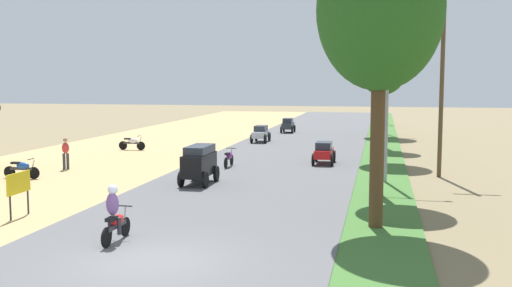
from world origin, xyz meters
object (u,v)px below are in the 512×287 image
median_tree_nearest (380,11)px  median_tree_fifth (383,68)px  pedestrian_on_shoulder (66,152)px  streetlamp_far (384,78)px  streetlamp_mid (385,80)px  parked_motorbike_third (22,168)px  motorbike_foreground_rider (115,215)px  car_hatchback_charcoal (288,125)px  parked_motorbike_fourth (132,142)px  motorbike_ahead_second (229,157)px  streetlamp_near (387,81)px  car_van_black (199,162)px  median_tree_third (382,48)px  car_sedan_red (324,152)px  utility_pole_near (442,74)px  street_signboard (19,186)px  median_tree_fourth (386,50)px  median_tree_second (382,9)px  car_sedan_silver (261,133)px

median_tree_nearest → median_tree_fifth: (0.14, 30.56, -1.17)m
pedestrian_on_shoulder → streetlamp_far: (15.85, 36.35, 3.79)m
pedestrian_on_shoulder → streetlamp_mid: size_ratio=0.21×
parked_motorbike_third → median_tree_fifth: 29.83m
parked_motorbike_third → motorbike_foreground_rider: (8.94, -9.39, 0.30)m
streetlamp_far → car_hatchback_charcoal: streetlamp_far is taller
parked_motorbike_fourth → car_hatchback_charcoal: size_ratio=0.90×
motorbike_foreground_rider → parked_motorbike_third: bearing=133.6°
car_hatchback_charcoal → motorbike_ahead_second: 20.69m
streetlamp_near → car_van_black: (-7.93, -2.31, -3.54)m
median_tree_third → parked_motorbike_third: bearing=-149.0°
streetlamp_mid → car_sedan_red: streetlamp_mid is taller
streetlamp_far → pedestrian_on_shoulder: bearing=-113.6°
utility_pole_near → car_hatchback_charcoal: bearing=116.2°
pedestrian_on_shoulder → median_tree_third: bearing=23.2°
car_hatchback_charcoal → motorbike_ahead_second: size_ratio=1.11×
car_van_black → motorbike_foreground_rider: 9.61m
street_signboard → motorbike_ahead_second: (3.97, 12.55, -0.53)m
pedestrian_on_shoulder → median_tree_fifth: bearing=54.0°
median_tree_fourth → car_van_black: size_ratio=3.26×
median_tree_second → car_hatchback_charcoal: 28.75m
parked_motorbike_fourth → parked_motorbike_third: bearing=-92.0°
pedestrian_on_shoulder → streetlamp_far: streetlamp_far is taller
motorbike_ahead_second → streetlamp_far: bearing=76.8°
utility_pole_near → car_hatchback_charcoal: size_ratio=4.67×
median_tree_second → car_van_black: bearing=173.1°
median_tree_third → median_tree_fifth: (0.05, 14.87, -0.86)m
parked_motorbike_fourth → median_tree_second: size_ratio=0.20×
parked_motorbike_third → motorbike_ahead_second: motorbike_ahead_second is taller
median_tree_third → motorbike_ahead_second: median_tree_third is taller
street_signboard → motorbike_ahead_second: street_signboard is taller
motorbike_ahead_second → street_signboard: bearing=-107.5°
street_signboard → median_tree_second: bearing=28.6°
utility_pole_near → median_tree_third: bearing=119.1°
motorbike_ahead_second → parked_motorbike_fourth: bearing=142.5°
streetlamp_near → car_hatchback_charcoal: 25.27m
pedestrian_on_shoulder → median_tree_nearest: size_ratio=0.18×
car_van_black → car_sedan_silver: car_van_black is taller
car_sedan_silver → car_van_black: bearing=-87.3°
pedestrian_on_shoulder → car_sedan_silver: size_ratio=0.72×
median_tree_fourth → streetlamp_near: size_ratio=1.01×
median_tree_fifth → motorbike_foreground_rider: size_ratio=4.24×
parked_motorbike_third → median_tree_nearest: bearing=-20.5°
median_tree_second → median_tree_third: bearing=89.8°
streetlamp_far → car_hatchback_charcoal: bearing=-121.3°
streetlamp_far → car_van_black: bearing=-101.5°
parked_motorbike_fourth → median_tree_second: (15.70, -12.37, 6.73)m
parked_motorbike_third → median_tree_second: bearing=-2.6°
parked_motorbike_third → parked_motorbike_fourth: bearing=88.0°
utility_pole_near → median_tree_nearest: bearing=-104.8°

